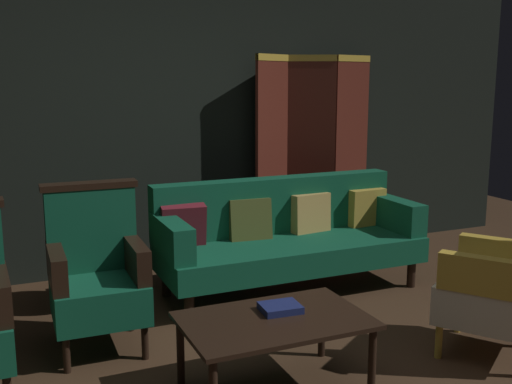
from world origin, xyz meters
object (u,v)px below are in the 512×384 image
at_px(velvet_couch, 286,233).
at_px(coffee_table, 275,326).
at_px(armchair_wing_right, 97,272).
at_px(potted_plant, 93,245).
at_px(folding_screen, 312,153).
at_px(armchair_gilt_accent, 502,279).
at_px(book_navy_cloth, 280,308).

xyz_separation_m(velvet_couch, coffee_table, (-0.80, -1.48, -0.08)).
bearing_deg(armchair_wing_right, velvet_couch, 18.21).
xyz_separation_m(velvet_couch, armchair_wing_right, (-1.59, -0.52, 0.03)).
relative_size(velvet_couch, potted_plant, 2.57).
relative_size(coffee_table, potted_plant, 1.21).
relative_size(folding_screen, coffee_table, 1.90).
bearing_deg(armchair_wing_right, folding_screen, 30.33).
relative_size(folding_screen, potted_plant, 2.30).
bearing_deg(folding_screen, armchair_wing_right, -149.67).
bearing_deg(coffee_table, velvet_couch, 61.60).
height_order(armchair_gilt_accent, book_navy_cloth, armchair_gilt_accent).
distance_m(folding_screen, armchair_gilt_accent, 2.49).
height_order(folding_screen, velvet_couch, folding_screen).
height_order(folding_screen, armchair_wing_right, folding_screen).
height_order(folding_screen, armchair_gilt_accent, folding_screen).
relative_size(velvet_couch, coffee_table, 2.12).
xyz_separation_m(armchair_gilt_accent, potted_plant, (-2.14, 1.84, -0.01)).
bearing_deg(coffee_table, book_navy_cloth, 47.69).
height_order(folding_screen, potted_plant, folding_screen).
height_order(armchair_gilt_accent, potted_plant, armchair_gilt_accent).
bearing_deg(armchair_wing_right, potted_plant, 82.85).
bearing_deg(velvet_couch, folding_screen, 50.09).
bearing_deg(armchair_gilt_accent, folding_screen, 89.61).
bearing_deg(velvet_couch, armchair_gilt_accent, -68.49).
height_order(velvet_couch, coffee_table, velvet_couch).
height_order(coffee_table, armchair_gilt_accent, armchair_gilt_accent).
xyz_separation_m(folding_screen, velvet_couch, (-0.66, -0.79, -0.53)).
distance_m(coffee_table, armchair_wing_right, 1.25).
relative_size(armchair_gilt_accent, book_navy_cloth, 4.80).
xyz_separation_m(coffee_table, potted_plant, (-0.69, 1.68, 0.10)).
relative_size(armchair_gilt_accent, armchair_wing_right, 1.00).
xyz_separation_m(coffee_table, armchair_gilt_accent, (1.45, -0.16, 0.12)).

